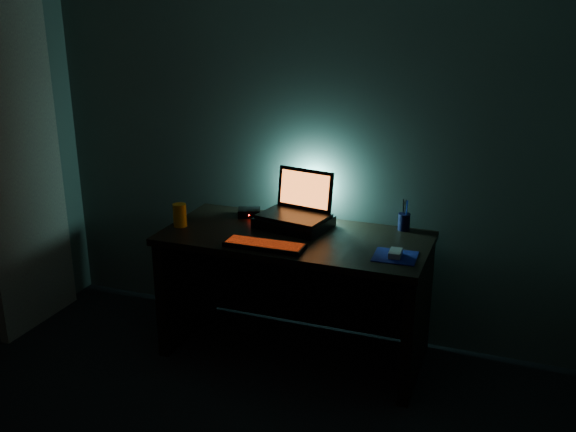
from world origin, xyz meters
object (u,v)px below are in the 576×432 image
object	(u,v)px
pen_cup	(404,222)
router	(249,212)
juice_glass	(180,215)
laptop	(298,205)
keyboard	(265,245)
mouse	(395,253)

from	to	relation	value
pen_cup	router	xyz separation A→B (m)	(-0.93, -0.08, -0.03)
pen_cup	juice_glass	xyz separation A→B (m)	(-1.24, -0.39, 0.02)
juice_glass	laptop	bearing A→B (deg)	22.74
pen_cup	keyboard	bearing A→B (deg)	-140.25
laptop	mouse	xyz separation A→B (m)	(0.64, -0.29, -0.10)
keyboard	juice_glass	size ratio (longest dim) A/B	3.25
laptop	mouse	bearing A→B (deg)	-14.22
keyboard	router	size ratio (longest dim) A/B	2.64
laptop	juice_glass	xyz separation A→B (m)	(-0.64, -0.27, -0.05)
pen_cup	juice_glass	world-z (taller)	juice_glass
mouse	keyboard	bearing A→B (deg)	-173.24
keyboard	router	xyz separation A→B (m)	(-0.29, 0.45, 0.01)
laptop	router	bearing A→B (deg)	-177.03
laptop	keyboard	bearing A→B (deg)	-85.73
laptop	mouse	size ratio (longest dim) A/B	4.16
keyboard	mouse	world-z (taller)	mouse
keyboard	mouse	distance (m)	0.69
laptop	mouse	distance (m)	0.71
keyboard	juice_glass	distance (m)	0.61
pen_cup	juice_glass	distance (m)	1.30
juice_glass	pen_cup	bearing A→B (deg)	17.72
pen_cup	juice_glass	size ratio (longest dim) A/B	0.72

